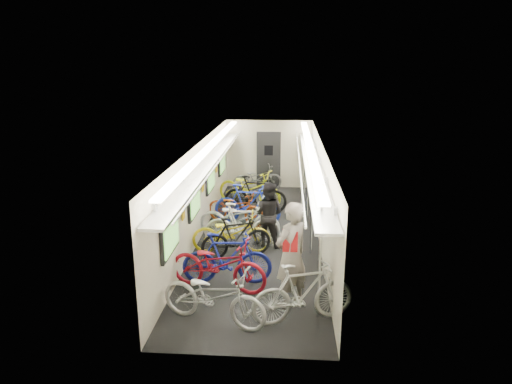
# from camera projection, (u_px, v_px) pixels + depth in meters

# --- Properties ---
(train_car_shell) EXTENTS (10.00, 10.00, 10.00)m
(train_car_shell) POSITION_uv_depth(u_px,v_px,m) (248.00, 167.00, 11.92)
(train_car_shell) COLOR black
(train_car_shell) RESTS_ON ground
(bicycle_0) EXTENTS (2.04, 1.26, 1.01)m
(bicycle_0) POSITION_uv_depth(u_px,v_px,m) (214.00, 296.00, 7.61)
(bicycle_0) COLOR #AAAAAF
(bicycle_0) RESTS_ON ground
(bicycle_1) EXTENTS (1.81, 0.62, 1.07)m
(bicycle_1) POSITION_uv_depth(u_px,v_px,m) (227.00, 259.00, 9.01)
(bicycle_1) COLOR navy
(bicycle_1) RESTS_ON ground
(bicycle_2) EXTENTS (2.08, 1.17, 1.04)m
(bicycle_2) POSITION_uv_depth(u_px,v_px,m) (218.00, 264.00, 8.79)
(bicycle_2) COLOR maroon
(bicycle_2) RESTS_ON ground
(bicycle_3) EXTENTS (1.69, 1.02, 0.98)m
(bicycle_3) POSITION_uv_depth(u_px,v_px,m) (236.00, 237.00, 10.26)
(bicycle_3) COLOR black
(bicycle_3) RESTS_ON ground
(bicycle_4) EXTENTS (1.86, 0.76, 0.96)m
(bicycle_4) POSITION_uv_depth(u_px,v_px,m) (231.00, 233.00, 10.56)
(bicycle_4) COLOR yellow
(bicycle_4) RESTS_ON ground
(bicycle_5) EXTENTS (1.85, 0.61, 1.10)m
(bicycle_5) POSITION_uv_depth(u_px,v_px,m) (242.00, 225.00, 10.88)
(bicycle_5) COLOR silver
(bicycle_5) RESTS_ON ground
(bicycle_6) EXTENTS (2.14, 0.98, 1.08)m
(bicycle_6) POSITION_uv_depth(u_px,v_px,m) (239.00, 219.00, 11.36)
(bicycle_6) COLOR #AEAFB3
(bicycle_6) RESTS_ON ground
(bicycle_7) EXTENTS (1.92, 0.80, 1.12)m
(bicycle_7) POSITION_uv_depth(u_px,v_px,m) (247.00, 204.00, 12.46)
(bicycle_7) COLOR #1C30AD
(bicycle_7) RESTS_ON ground
(bicycle_8) EXTENTS (1.86, 1.26, 0.93)m
(bicycle_8) POSITION_uv_depth(u_px,v_px,m) (236.00, 208.00, 12.50)
(bicycle_8) COLOR #943810
(bicycle_8) RESTS_ON ground
(bicycle_9) EXTENTS (1.90, 0.65, 1.12)m
(bicycle_9) POSITION_uv_depth(u_px,v_px,m) (255.00, 194.00, 13.45)
(bicycle_9) COLOR black
(bicycle_9) RESTS_ON ground
(bicycle_10) EXTENTS (2.27, 1.57, 1.13)m
(bicycle_10) POSITION_uv_depth(u_px,v_px,m) (250.00, 188.00, 14.10)
(bicycle_10) COLOR yellow
(bicycle_10) RESTS_ON ground
(bicycle_11) EXTENTS (1.87, 1.06, 1.09)m
(bicycle_11) POSITION_uv_depth(u_px,v_px,m) (303.00, 293.00, 7.64)
(bicycle_11) COLOR #BABABC
(bicycle_11) RESTS_ON ground
(bicycle_12) EXTENTS (1.77, 1.22, 0.88)m
(bicycle_12) POSITION_uv_depth(u_px,v_px,m) (254.00, 190.00, 14.35)
(bicycle_12) COLOR slate
(bicycle_12) RESTS_ON ground
(bicycle_14) EXTENTS (1.85, 1.11, 0.92)m
(bicycle_14) POSITION_uv_depth(u_px,v_px,m) (257.00, 178.00, 15.79)
(bicycle_14) COLOR #5D5E61
(bicycle_14) RESTS_ON ground
(passenger_near) EXTENTS (0.84, 0.83, 1.96)m
(passenger_near) POSITION_uv_depth(u_px,v_px,m) (291.00, 255.00, 8.07)
(passenger_near) COLOR gray
(passenger_near) RESTS_ON ground
(passenger_mid) EXTENTS (0.90, 0.79, 1.58)m
(passenger_mid) POSITION_uv_depth(u_px,v_px,m) (268.00, 214.00, 10.88)
(passenger_mid) COLOR black
(passenger_mid) RESTS_ON ground
(backpack) EXTENTS (0.26, 0.14, 0.38)m
(backpack) POSITION_uv_depth(u_px,v_px,m) (290.00, 240.00, 7.94)
(backpack) COLOR #B61216
(backpack) RESTS_ON passenger_near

